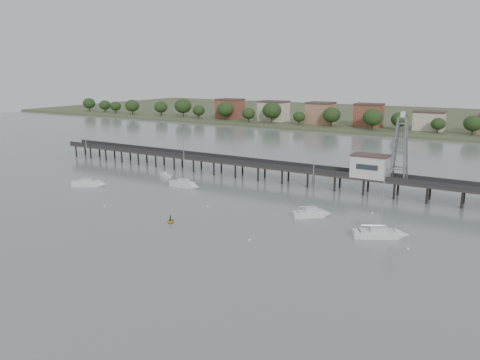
{
  "coord_description": "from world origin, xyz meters",
  "views": [
    {
      "loc": [
        53.4,
        -46.69,
        28.32
      ],
      "look_at": [
        0.6,
        42.0,
        4.0
      ],
      "focal_mm": 35.0,
      "sensor_mm": 36.0,
      "label": 1
    }
  ],
  "objects_px": {
    "pier": "(273,167)",
    "sailboat_b": "(187,185)",
    "sailboat_c": "(315,214)",
    "yellow_dinghy": "(171,222)",
    "white_tender": "(165,175)",
    "sailboat_a": "(92,184)",
    "sailboat_d": "(386,234)",
    "lattice_tower": "(400,149)"
  },
  "relations": [
    {
      "from": "sailboat_d",
      "to": "yellow_dinghy",
      "type": "bearing_deg",
      "value": 168.77
    },
    {
      "from": "sailboat_a",
      "to": "white_tender",
      "type": "relative_size",
      "value": 3.38
    },
    {
      "from": "sailboat_d",
      "to": "yellow_dinghy",
      "type": "relative_size",
      "value": 5.8
    },
    {
      "from": "sailboat_c",
      "to": "sailboat_b",
      "type": "bearing_deg",
      "value": 128.81
    },
    {
      "from": "lattice_tower",
      "to": "yellow_dinghy",
      "type": "height_order",
      "value": "lattice_tower"
    },
    {
      "from": "sailboat_a",
      "to": "pier",
      "type": "bearing_deg",
      "value": 8.95
    },
    {
      "from": "sailboat_c",
      "to": "yellow_dinghy",
      "type": "height_order",
      "value": "sailboat_c"
    },
    {
      "from": "sailboat_d",
      "to": "white_tender",
      "type": "distance_m",
      "value": 65.7
    },
    {
      "from": "sailboat_a",
      "to": "white_tender",
      "type": "distance_m",
      "value": 19.65
    },
    {
      "from": "sailboat_b",
      "to": "sailboat_a",
      "type": "height_order",
      "value": "sailboat_a"
    },
    {
      "from": "sailboat_a",
      "to": "sailboat_d",
      "type": "height_order",
      "value": "sailboat_d"
    },
    {
      "from": "lattice_tower",
      "to": "sailboat_c",
      "type": "bearing_deg",
      "value": -114.54
    },
    {
      "from": "sailboat_c",
      "to": "yellow_dinghy",
      "type": "xyz_separation_m",
      "value": [
        -22.46,
        -17.37,
        -0.65
      ]
    },
    {
      "from": "white_tender",
      "to": "pier",
      "type": "bearing_deg",
      "value": 42.19
    },
    {
      "from": "lattice_tower",
      "to": "sailboat_b",
      "type": "distance_m",
      "value": 50.8
    },
    {
      "from": "sailboat_c",
      "to": "lattice_tower",
      "type": "bearing_deg",
      "value": 23.83
    },
    {
      "from": "lattice_tower",
      "to": "white_tender",
      "type": "bearing_deg",
      "value": -169.78
    },
    {
      "from": "pier",
      "to": "sailboat_d",
      "type": "relative_size",
      "value": 10.27
    },
    {
      "from": "sailboat_d",
      "to": "white_tender",
      "type": "relative_size",
      "value": 3.79
    },
    {
      "from": "lattice_tower",
      "to": "white_tender",
      "type": "xyz_separation_m",
      "value": [
        -58.92,
        -10.63,
        -10.67
      ]
    },
    {
      "from": "sailboat_c",
      "to": "sailboat_b",
      "type": "xyz_separation_m",
      "value": [
        -36.19,
        6.1,
        -0.0
      ]
    },
    {
      "from": "sailboat_c",
      "to": "sailboat_d",
      "type": "xyz_separation_m",
      "value": [
        15.03,
        -4.73,
        -0.01
      ]
    },
    {
      "from": "sailboat_b",
      "to": "sailboat_d",
      "type": "height_order",
      "value": "sailboat_d"
    },
    {
      "from": "lattice_tower",
      "to": "sailboat_b",
      "type": "height_order",
      "value": "lattice_tower"
    },
    {
      "from": "sailboat_a",
      "to": "sailboat_d",
      "type": "relative_size",
      "value": 0.89
    },
    {
      "from": "pier",
      "to": "sailboat_d",
      "type": "bearing_deg",
      "value": -37.68
    },
    {
      "from": "yellow_dinghy",
      "to": "sailboat_a",
      "type": "bearing_deg",
      "value": 131.49
    },
    {
      "from": "sailboat_d",
      "to": "pier",
      "type": "bearing_deg",
      "value": 112.46
    },
    {
      "from": "pier",
      "to": "sailboat_b",
      "type": "xyz_separation_m",
      "value": [
        -15.23,
        -16.97,
        -3.15
      ]
    },
    {
      "from": "sailboat_a",
      "to": "yellow_dinghy",
      "type": "distance_m",
      "value": 37.09
    },
    {
      "from": "yellow_dinghy",
      "to": "sailboat_d",
      "type": "bearing_deg",
      "value": -10.41
    },
    {
      "from": "yellow_dinghy",
      "to": "white_tender",
      "type": "bearing_deg",
      "value": 101.98
    },
    {
      "from": "sailboat_c",
      "to": "sailboat_a",
      "type": "bearing_deg",
      "value": 143.36
    },
    {
      "from": "sailboat_b",
      "to": "sailboat_d",
      "type": "bearing_deg",
      "value": -13.95
    },
    {
      "from": "white_tender",
      "to": "sailboat_d",
      "type": "bearing_deg",
      "value": 5.85
    },
    {
      "from": "sailboat_c",
      "to": "sailboat_b",
      "type": "distance_m",
      "value": 36.7
    },
    {
      "from": "sailboat_a",
      "to": "white_tender",
      "type": "xyz_separation_m",
      "value": [
        9.03,
        17.45,
        -0.21
      ]
    },
    {
      "from": "sailboat_b",
      "to": "sailboat_a",
      "type": "bearing_deg",
      "value": -154.4
    },
    {
      "from": "pier",
      "to": "white_tender",
      "type": "xyz_separation_m",
      "value": [
        -27.42,
        -10.63,
        -3.37
      ]
    },
    {
      "from": "pier",
      "to": "sailboat_c",
      "type": "xyz_separation_m",
      "value": [
        20.97,
        -23.07,
        -3.15
      ]
    },
    {
      "from": "lattice_tower",
      "to": "sailboat_a",
      "type": "xyz_separation_m",
      "value": [
        -67.95,
        -28.07,
        -10.46
      ]
    },
    {
      "from": "sailboat_b",
      "to": "yellow_dinghy",
      "type": "relative_size",
      "value": 5.1
    }
  ]
}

